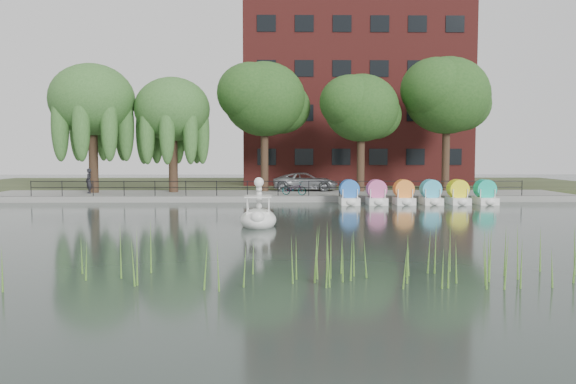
{
  "coord_description": "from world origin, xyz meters",
  "views": [
    {
      "loc": [
        0.08,
        -23.19,
        3.2
      ],
      "look_at": [
        0.5,
        4.0,
        1.3
      ],
      "focal_mm": 35.0,
      "sensor_mm": 36.0,
      "label": 1
    }
  ],
  "objects_px": {
    "swan_boat": "(258,216)",
    "minivan": "(306,180)",
    "pedestrian": "(89,179)",
    "bicycle": "(294,188)"
  },
  "relations": [
    {
      "from": "pedestrian",
      "to": "swan_boat",
      "type": "distance_m",
      "value": 19.03
    },
    {
      "from": "minivan",
      "to": "bicycle",
      "type": "height_order",
      "value": "minivan"
    },
    {
      "from": "swan_boat",
      "to": "minivan",
      "type": "bearing_deg",
      "value": 80.09
    },
    {
      "from": "bicycle",
      "to": "swan_boat",
      "type": "height_order",
      "value": "swan_boat"
    },
    {
      "from": "pedestrian",
      "to": "swan_boat",
      "type": "bearing_deg",
      "value": 0.97
    },
    {
      "from": "minivan",
      "to": "pedestrian",
      "type": "xyz_separation_m",
      "value": [
        -15.13,
        -2.53,
        0.22
      ]
    },
    {
      "from": "minivan",
      "to": "swan_boat",
      "type": "xyz_separation_m",
      "value": [
        -2.87,
        -17.04,
        -0.71
      ]
    },
    {
      "from": "bicycle",
      "to": "swan_boat",
      "type": "xyz_separation_m",
      "value": [
        -1.89,
        -12.7,
        -0.44
      ]
    },
    {
      "from": "minivan",
      "to": "bicycle",
      "type": "bearing_deg",
      "value": 170.12
    },
    {
      "from": "minivan",
      "to": "bicycle",
      "type": "xyz_separation_m",
      "value": [
        -0.97,
        -4.35,
        -0.27
      ]
    }
  ]
}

